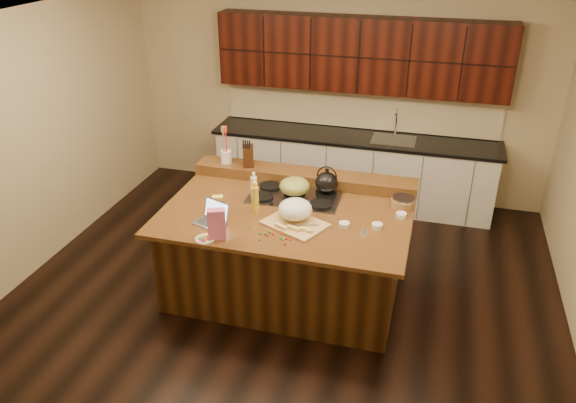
# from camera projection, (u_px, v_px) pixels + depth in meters

# --- Properties ---
(room) EXTENTS (5.52, 5.02, 2.72)m
(room) POSITION_uv_depth(u_px,v_px,m) (287.00, 171.00, 5.25)
(room) COLOR black
(room) RESTS_ON ground
(island) EXTENTS (2.40, 1.60, 0.92)m
(island) POSITION_uv_depth(u_px,v_px,m) (287.00, 251.00, 5.66)
(island) COLOR black
(island) RESTS_ON ground
(back_ledge) EXTENTS (2.40, 0.30, 0.12)m
(back_ledge) POSITION_uv_depth(u_px,v_px,m) (304.00, 177.00, 6.02)
(back_ledge) COLOR black
(back_ledge) RESTS_ON island
(cooktop) EXTENTS (0.92, 0.52, 0.05)m
(cooktop) POSITION_uv_depth(u_px,v_px,m) (295.00, 196.00, 5.70)
(cooktop) COLOR gray
(cooktop) RESTS_ON island
(back_counter) EXTENTS (3.70, 0.66, 2.40)m
(back_counter) POSITION_uv_depth(u_px,v_px,m) (355.00, 132.00, 7.25)
(back_counter) COLOR silver
(back_counter) RESTS_ON ground
(kettle) EXTENTS (0.25, 0.25, 0.21)m
(kettle) POSITION_uv_depth(u_px,v_px,m) (327.00, 182.00, 5.67)
(kettle) COLOR black
(kettle) RESTS_ON cooktop
(green_bowl) EXTENTS (0.35, 0.35, 0.17)m
(green_bowl) POSITION_uv_depth(u_px,v_px,m) (295.00, 186.00, 5.64)
(green_bowl) COLOR olive
(green_bowl) RESTS_ON cooktop
(laptop) EXTENTS (0.35, 0.32, 0.20)m
(laptop) POSITION_uv_depth(u_px,v_px,m) (213.00, 217.00, 5.22)
(laptop) COLOR #B7B7BC
(laptop) RESTS_ON island
(oil_bottle) EXTENTS (0.09, 0.09, 0.27)m
(oil_bottle) POSITION_uv_depth(u_px,v_px,m) (255.00, 200.00, 5.36)
(oil_bottle) COLOR gold
(oil_bottle) RESTS_ON island
(vinegar_bottle) EXTENTS (0.07, 0.07, 0.25)m
(vinegar_bottle) POSITION_uv_depth(u_px,v_px,m) (254.00, 189.00, 5.61)
(vinegar_bottle) COLOR silver
(vinegar_bottle) RESTS_ON island
(wooden_tray) EXTENTS (0.66, 0.59, 0.22)m
(wooden_tray) POSITION_uv_depth(u_px,v_px,m) (295.00, 213.00, 5.21)
(wooden_tray) COLOR tan
(wooden_tray) RESTS_ON island
(ramekin_a) EXTENTS (0.12, 0.12, 0.04)m
(ramekin_a) POSITION_uv_depth(u_px,v_px,m) (344.00, 225.00, 5.16)
(ramekin_a) COLOR white
(ramekin_a) RESTS_ON island
(ramekin_b) EXTENTS (0.11, 0.11, 0.04)m
(ramekin_b) POSITION_uv_depth(u_px,v_px,m) (377.00, 226.00, 5.14)
(ramekin_b) COLOR white
(ramekin_b) RESTS_ON island
(ramekin_c) EXTENTS (0.13, 0.13, 0.04)m
(ramekin_c) POSITION_uv_depth(u_px,v_px,m) (401.00, 215.00, 5.33)
(ramekin_c) COLOR white
(ramekin_c) RESTS_ON island
(strainer_bowl) EXTENTS (0.26, 0.26, 0.09)m
(strainer_bowl) POSITION_uv_depth(u_px,v_px,m) (403.00, 203.00, 5.49)
(strainer_bowl) COLOR #996B3F
(strainer_bowl) RESTS_ON island
(kitchen_timer) EXTENTS (0.09, 0.09, 0.07)m
(kitchen_timer) POSITION_uv_depth(u_px,v_px,m) (364.00, 229.00, 5.06)
(kitchen_timer) COLOR silver
(kitchen_timer) RESTS_ON island
(pink_bag) EXTENTS (0.17, 0.13, 0.29)m
(pink_bag) POSITION_uv_depth(u_px,v_px,m) (217.00, 224.00, 4.92)
(pink_bag) COLOR pink
(pink_bag) RESTS_ON island
(candy_plate) EXTENTS (0.18, 0.18, 0.01)m
(candy_plate) POSITION_uv_depth(u_px,v_px,m) (205.00, 239.00, 4.97)
(candy_plate) COLOR white
(candy_plate) RESTS_ON island
(package_box) EXTENTS (0.12, 0.11, 0.14)m
(package_box) POSITION_uv_depth(u_px,v_px,m) (218.00, 203.00, 5.44)
(package_box) COLOR #F9E057
(package_box) RESTS_ON island
(utensil_crock) EXTENTS (0.13, 0.13, 0.14)m
(utensil_crock) POSITION_uv_depth(u_px,v_px,m) (226.00, 157.00, 6.17)
(utensil_crock) COLOR white
(utensil_crock) RESTS_ON back_ledge
(knife_block) EXTENTS (0.16, 0.20, 0.22)m
(knife_block) POSITION_uv_depth(u_px,v_px,m) (248.00, 156.00, 6.09)
(knife_block) COLOR black
(knife_block) RESTS_ON back_ledge
(gumdrop_0) EXTENTS (0.02, 0.02, 0.02)m
(gumdrop_0) POSITION_uv_depth(u_px,v_px,m) (291.00, 240.00, 4.95)
(gumdrop_0) COLOR red
(gumdrop_0) RESTS_ON island
(gumdrop_1) EXTENTS (0.02, 0.02, 0.02)m
(gumdrop_1) POSITION_uv_depth(u_px,v_px,m) (282.00, 239.00, 4.96)
(gumdrop_1) COLOR #198C26
(gumdrop_1) RESTS_ON island
(gumdrop_2) EXTENTS (0.02, 0.02, 0.02)m
(gumdrop_2) POSITION_uv_depth(u_px,v_px,m) (292.00, 235.00, 5.02)
(gumdrop_2) COLOR red
(gumdrop_2) RESTS_ON island
(gumdrop_3) EXTENTS (0.02, 0.02, 0.02)m
(gumdrop_3) POSITION_uv_depth(u_px,v_px,m) (281.00, 238.00, 4.98)
(gumdrop_3) COLOR #198C26
(gumdrop_3) RESTS_ON island
(gumdrop_4) EXTENTS (0.02, 0.02, 0.02)m
(gumdrop_4) POSITION_uv_depth(u_px,v_px,m) (273.00, 234.00, 5.03)
(gumdrop_4) COLOR red
(gumdrop_4) RESTS_ON island
(gumdrop_5) EXTENTS (0.02, 0.02, 0.02)m
(gumdrop_5) POSITION_uv_depth(u_px,v_px,m) (265.00, 234.00, 5.05)
(gumdrop_5) COLOR #198C26
(gumdrop_5) RESTS_ON island
(gumdrop_6) EXTENTS (0.02, 0.02, 0.02)m
(gumdrop_6) POSITION_uv_depth(u_px,v_px,m) (285.00, 244.00, 4.89)
(gumdrop_6) COLOR red
(gumdrop_6) RESTS_ON island
(gumdrop_7) EXTENTS (0.02, 0.02, 0.02)m
(gumdrop_7) POSITION_uv_depth(u_px,v_px,m) (249.00, 228.00, 5.13)
(gumdrop_7) COLOR #198C26
(gumdrop_7) RESTS_ON island
(gumdrop_8) EXTENTS (0.02, 0.02, 0.02)m
(gumdrop_8) POSITION_uv_depth(u_px,v_px,m) (286.00, 239.00, 4.96)
(gumdrop_8) COLOR red
(gumdrop_8) RESTS_ON island
(gumdrop_9) EXTENTS (0.02, 0.02, 0.02)m
(gumdrop_9) POSITION_uv_depth(u_px,v_px,m) (270.00, 232.00, 5.07)
(gumdrop_9) COLOR #198C26
(gumdrop_9) RESTS_ON island
(gumdrop_10) EXTENTS (0.02, 0.02, 0.02)m
(gumdrop_10) POSITION_uv_depth(u_px,v_px,m) (267.00, 235.00, 5.02)
(gumdrop_10) COLOR red
(gumdrop_10) RESTS_ON island
(gumdrop_11) EXTENTS (0.02, 0.02, 0.02)m
(gumdrop_11) POSITION_uv_depth(u_px,v_px,m) (260.00, 234.00, 5.04)
(gumdrop_11) COLOR #198C26
(gumdrop_11) RESTS_ON island
(gumdrop_12) EXTENTS (0.02, 0.02, 0.02)m
(gumdrop_12) POSITION_uv_depth(u_px,v_px,m) (281.00, 233.00, 5.05)
(gumdrop_12) COLOR red
(gumdrop_12) RESTS_ON island
(gumdrop_13) EXTENTS (0.02, 0.02, 0.02)m
(gumdrop_13) POSITION_uv_depth(u_px,v_px,m) (260.00, 240.00, 4.95)
(gumdrop_13) COLOR #198C26
(gumdrop_13) RESTS_ON island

